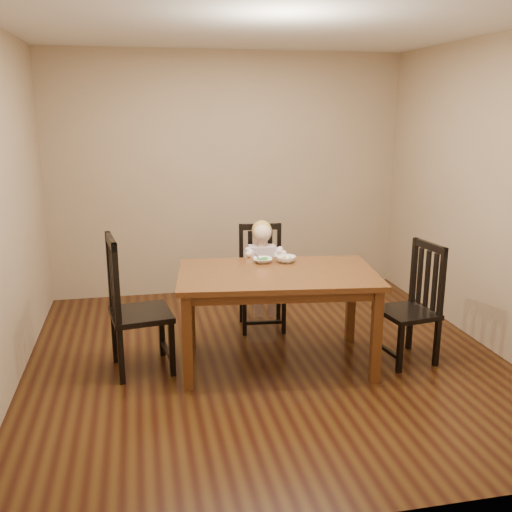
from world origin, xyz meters
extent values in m
cube|color=#3E240D|center=(0.00, 0.00, 0.00)|extent=(4.00, 4.00, 0.01)
cube|color=silver|center=(0.00, 0.00, 2.70)|extent=(4.00, 4.00, 0.01)
cube|color=#9B8162|center=(0.00, 2.00, 1.35)|extent=(4.00, 0.01, 2.70)
cube|color=#9B8162|center=(0.00, -2.00, 1.35)|extent=(4.00, 0.01, 2.70)
cube|color=#9B8162|center=(-2.00, 0.00, 1.35)|extent=(0.01, 4.00, 2.70)
cube|color=#9B8162|center=(2.00, 0.00, 1.35)|extent=(0.01, 4.00, 2.70)
cube|color=#4E2912|center=(0.07, -0.08, 0.78)|extent=(1.70, 1.15, 0.04)
cube|color=#4E2912|center=(0.07, -0.08, 0.71)|extent=(1.56, 1.01, 0.09)
cube|color=#4E2912|center=(-0.70, -0.39, 0.38)|extent=(0.08, 0.08, 0.76)
cube|color=#4E2912|center=(0.74, -0.57, 0.38)|extent=(0.08, 0.08, 0.76)
cube|color=#4E2912|center=(-0.60, 0.41, 0.38)|extent=(0.08, 0.08, 0.76)
cube|color=#4E2912|center=(0.84, 0.24, 0.38)|extent=(0.08, 0.08, 0.76)
cube|color=black|center=(0.12, 0.73, 0.42)|extent=(0.47, 0.45, 0.04)
cube|color=black|center=(0.32, 0.89, 0.20)|extent=(0.04, 0.04, 0.40)
cube|color=black|center=(-0.05, 0.93, 0.20)|extent=(0.04, 0.04, 0.40)
cube|color=black|center=(0.29, 0.54, 0.20)|extent=(0.04, 0.04, 0.40)
cube|color=black|center=(-0.09, 0.57, 0.20)|extent=(0.04, 0.04, 0.40)
cube|color=black|center=(0.32, 0.89, 0.72)|extent=(0.04, 0.04, 0.56)
cube|color=black|center=(-0.05, 0.93, 0.72)|extent=(0.04, 0.04, 0.56)
cube|color=black|center=(0.14, 0.91, 0.97)|extent=(0.41, 0.08, 0.06)
cube|color=black|center=(0.23, 0.90, 0.69)|extent=(0.05, 0.02, 0.48)
cube|color=black|center=(0.14, 0.91, 0.69)|extent=(0.05, 0.02, 0.48)
cube|color=black|center=(0.04, 0.92, 0.69)|extent=(0.05, 0.02, 0.48)
cube|color=black|center=(-1.04, 0.04, 0.48)|extent=(0.53, 0.55, 0.04)
cube|color=black|center=(-1.26, 0.22, 0.23)|extent=(0.05, 0.05, 0.45)
cube|color=black|center=(-1.20, -0.20, 0.23)|extent=(0.05, 0.05, 0.45)
cube|color=black|center=(-0.87, 0.27, 0.23)|extent=(0.05, 0.05, 0.45)
cube|color=black|center=(-0.81, -0.14, 0.23)|extent=(0.05, 0.05, 0.45)
cube|color=black|center=(-1.26, 0.22, 0.81)|extent=(0.05, 0.05, 0.63)
cube|color=black|center=(-1.20, -0.20, 0.81)|extent=(0.05, 0.05, 0.63)
cube|color=black|center=(-1.23, 0.01, 1.10)|extent=(0.11, 0.47, 0.07)
cube|color=black|center=(-1.25, 0.12, 0.78)|extent=(0.03, 0.05, 0.54)
cube|color=black|center=(-1.23, 0.01, 0.78)|extent=(0.03, 0.05, 0.54)
cube|color=black|center=(-1.22, -0.10, 0.78)|extent=(0.03, 0.05, 0.54)
cube|color=black|center=(1.15, -0.24, 0.43)|extent=(0.48, 0.50, 0.04)
cube|color=black|center=(1.35, -0.40, 0.20)|extent=(0.05, 0.05, 0.41)
cube|color=black|center=(1.30, -0.03, 0.20)|extent=(0.05, 0.05, 0.41)
cube|color=black|center=(1.00, -0.46, 0.20)|extent=(0.05, 0.05, 0.41)
cube|color=black|center=(0.94, -0.08, 0.20)|extent=(0.05, 0.05, 0.41)
cube|color=black|center=(1.35, -0.40, 0.73)|extent=(0.05, 0.05, 0.57)
cube|color=black|center=(1.30, -0.03, 0.73)|extent=(0.05, 0.05, 0.57)
cube|color=black|center=(1.32, -0.22, 0.99)|extent=(0.10, 0.42, 0.06)
cube|color=black|center=(1.34, -0.31, 0.70)|extent=(0.03, 0.05, 0.49)
cube|color=black|center=(1.32, -0.22, 0.70)|extent=(0.03, 0.05, 0.49)
cube|color=black|center=(1.31, -0.12, 0.70)|extent=(0.03, 0.05, 0.49)
imported|color=white|center=(0.01, 0.23, 0.82)|extent=(0.17, 0.17, 0.04)
imported|color=white|center=(0.21, 0.20, 0.83)|extent=(0.22, 0.22, 0.05)
cube|color=silver|center=(-0.03, 0.22, 0.85)|extent=(0.05, 0.11, 0.05)
cube|color=silver|center=(-0.03, 0.22, 0.83)|extent=(0.03, 0.04, 0.01)
camera|label=1|loc=(-1.01, -4.39, 2.09)|focal=40.00mm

